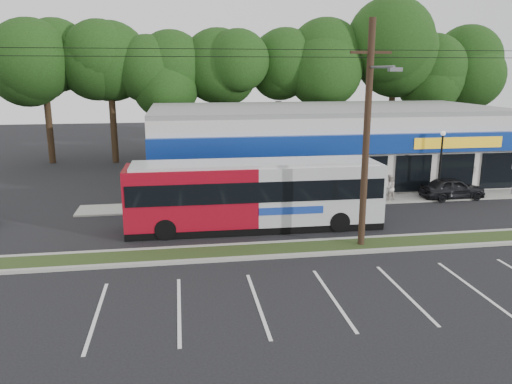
{
  "coord_description": "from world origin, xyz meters",
  "views": [
    {
      "loc": [
        -5.12,
        -19.66,
        7.86
      ],
      "look_at": [
        -1.25,
        5.0,
        1.77
      ],
      "focal_mm": 35.0,
      "sensor_mm": 36.0,
      "label": 1
    }
  ],
  "objects_px": {
    "car_dark": "(452,188)",
    "pedestrian_a": "(330,200)",
    "utility_pole": "(364,129)",
    "lamp_post": "(441,156)",
    "metrobus": "(255,193)",
    "pedestrian_b": "(389,188)"
  },
  "relations": [
    {
      "from": "car_dark",
      "to": "pedestrian_b",
      "type": "distance_m",
      "value": 4.19
    },
    {
      "from": "metrobus",
      "to": "car_dark",
      "type": "xyz_separation_m",
      "value": [
        13.15,
        4.0,
        -1.15
      ]
    },
    {
      "from": "lamp_post",
      "to": "metrobus",
      "type": "relative_size",
      "value": 0.33
    },
    {
      "from": "car_dark",
      "to": "pedestrian_a",
      "type": "xyz_separation_m",
      "value": [
        -8.75,
        -2.5,
        0.25
      ]
    },
    {
      "from": "utility_pole",
      "to": "lamp_post",
      "type": "relative_size",
      "value": 11.76
    },
    {
      "from": "metrobus",
      "to": "pedestrian_a",
      "type": "relative_size",
      "value": 6.9
    },
    {
      "from": "car_dark",
      "to": "metrobus",
      "type": "bearing_deg",
      "value": 104.52
    },
    {
      "from": "pedestrian_b",
      "to": "utility_pole",
      "type": "bearing_deg",
      "value": 48.25
    },
    {
      "from": "lamp_post",
      "to": "pedestrian_b",
      "type": "relative_size",
      "value": 2.52
    },
    {
      "from": "pedestrian_a",
      "to": "metrobus",
      "type": "bearing_deg",
      "value": -5.8
    },
    {
      "from": "pedestrian_a",
      "to": "utility_pole",
      "type": "bearing_deg",
      "value": 63.22
    },
    {
      "from": "metrobus",
      "to": "pedestrian_b",
      "type": "xyz_separation_m",
      "value": [
        8.96,
        4.0,
        -0.99
      ]
    },
    {
      "from": "car_dark",
      "to": "pedestrian_a",
      "type": "distance_m",
      "value": 9.1
    },
    {
      "from": "utility_pole",
      "to": "metrobus",
      "type": "height_order",
      "value": "utility_pole"
    },
    {
      "from": "lamp_post",
      "to": "pedestrian_a",
      "type": "relative_size",
      "value": 2.28
    },
    {
      "from": "metrobus",
      "to": "pedestrian_a",
      "type": "xyz_separation_m",
      "value": [
        4.4,
        1.5,
        -0.9
      ]
    },
    {
      "from": "utility_pole",
      "to": "car_dark",
      "type": "height_order",
      "value": "utility_pole"
    },
    {
      "from": "utility_pole",
      "to": "metrobus",
      "type": "distance_m",
      "value": 6.58
    },
    {
      "from": "lamp_post",
      "to": "car_dark",
      "type": "bearing_deg",
      "value": -21.23
    },
    {
      "from": "lamp_post",
      "to": "metrobus",
      "type": "height_order",
      "value": "lamp_post"
    },
    {
      "from": "metrobus",
      "to": "car_dark",
      "type": "bearing_deg",
      "value": 17.57
    },
    {
      "from": "utility_pole",
      "to": "pedestrian_a",
      "type": "xyz_separation_m",
      "value": [
        0.19,
        5.07,
        -4.48
      ]
    }
  ]
}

